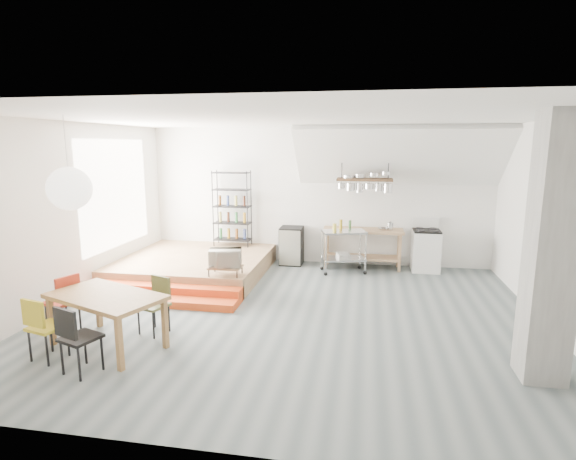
% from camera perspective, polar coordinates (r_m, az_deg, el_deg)
% --- Properties ---
extents(floor, '(8.00, 8.00, 0.00)m').
position_cam_1_polar(floor, '(7.65, 0.62, -10.69)').
color(floor, '#535D60').
rests_on(floor, ground).
extents(wall_back, '(8.00, 0.04, 3.20)m').
position_cam_1_polar(wall_back, '(10.65, 3.71, 4.31)').
color(wall_back, silver).
rests_on(wall_back, ground).
extents(wall_left, '(0.04, 7.00, 3.20)m').
position_cam_1_polar(wall_left, '(8.79, -26.04, 1.84)').
color(wall_left, silver).
rests_on(wall_left, ground).
extents(wall_right, '(0.04, 7.00, 3.20)m').
position_cam_1_polar(wall_right, '(7.67, 31.60, 0.17)').
color(wall_right, silver).
rests_on(wall_right, ground).
extents(ceiling, '(8.00, 7.00, 0.02)m').
position_cam_1_polar(ceiling, '(7.13, 0.67, 14.00)').
color(ceiling, white).
rests_on(ceiling, wall_back).
extents(slope_ceiling, '(4.40, 1.44, 1.32)m').
position_cam_1_polar(slope_ceiling, '(9.95, 13.88, 9.05)').
color(slope_ceiling, white).
rests_on(slope_ceiling, wall_back).
extents(window_pane, '(0.02, 2.50, 2.20)m').
position_cam_1_polar(window_pane, '(10.00, -21.04, 4.34)').
color(window_pane, white).
rests_on(window_pane, wall_left).
extents(platform, '(3.00, 3.00, 0.40)m').
position_cam_1_polar(platform, '(10.08, -11.69, -4.39)').
color(platform, '#936A49').
rests_on(platform, ground).
extents(step_lower, '(3.00, 0.35, 0.13)m').
position_cam_1_polar(step_lower, '(8.42, -16.56, -8.62)').
color(step_lower, '#E04A1A').
rests_on(step_lower, ground).
extents(step_upper, '(3.00, 0.35, 0.27)m').
position_cam_1_polar(step_upper, '(8.69, -15.56, -7.49)').
color(step_upper, '#E04A1A').
rests_on(step_upper, ground).
extents(concrete_column, '(0.50, 0.50, 3.20)m').
position_cam_1_polar(concrete_column, '(6.05, 30.55, -2.20)').
color(concrete_column, slate).
rests_on(concrete_column, ground).
extents(kitchen_counter, '(1.80, 0.60, 0.91)m').
position_cam_1_polar(kitchen_counter, '(10.40, 9.46, -1.42)').
color(kitchen_counter, '#936A49').
rests_on(kitchen_counter, ground).
extents(stove, '(0.60, 0.60, 1.18)m').
position_cam_1_polar(stove, '(10.53, 17.08, -2.42)').
color(stove, white).
rests_on(stove, ground).
extents(pot_rack, '(1.20, 0.50, 1.43)m').
position_cam_1_polar(pot_rack, '(9.98, 9.85, 5.90)').
color(pot_rack, '#422D1A').
rests_on(pot_rack, ceiling).
extents(wire_shelving, '(0.88, 0.38, 1.80)m').
position_cam_1_polar(wire_shelving, '(10.80, -7.11, 2.88)').
color(wire_shelving, black).
rests_on(wire_shelving, platform).
extents(microwave_shelf, '(0.60, 0.40, 0.16)m').
position_cam_1_polar(microwave_shelf, '(8.49, -7.94, -4.71)').
color(microwave_shelf, '#936A49').
rests_on(microwave_shelf, platform).
extents(paper_lantern, '(0.60, 0.60, 0.60)m').
position_cam_1_polar(paper_lantern, '(6.96, -25.99, 4.75)').
color(paper_lantern, white).
rests_on(paper_lantern, ceiling).
extents(dining_table, '(1.82, 1.42, 0.76)m').
position_cam_1_polar(dining_table, '(6.78, -22.11, -8.27)').
color(dining_table, brown).
rests_on(dining_table, ground).
extents(chair_mustard, '(0.48, 0.48, 0.87)m').
position_cam_1_polar(chair_mustard, '(6.74, -28.77, -10.38)').
color(chair_mustard, gold).
rests_on(chair_mustard, ground).
extents(chair_black, '(0.52, 0.52, 0.89)m').
position_cam_1_polar(chair_black, '(6.18, -25.45, -11.87)').
color(chair_black, black).
rests_on(chair_black, ground).
extents(chair_olive, '(0.50, 0.50, 0.85)m').
position_cam_1_polar(chair_olive, '(7.12, -16.36, -8.48)').
color(chair_olive, brown).
rests_on(chair_olive, ground).
extents(chair_red, '(0.52, 0.52, 0.89)m').
position_cam_1_polar(chair_red, '(7.60, -26.52, -7.74)').
color(chair_red, '#B72F1A').
rests_on(chair_red, ground).
extents(rolling_cart, '(1.05, 0.77, 0.94)m').
position_cam_1_polar(rolling_cart, '(9.98, 7.07, -1.97)').
color(rolling_cart, silver).
rests_on(rolling_cart, ground).
extents(mini_fridge, '(0.52, 0.52, 0.89)m').
position_cam_1_polar(mini_fridge, '(10.63, 0.46, -2.00)').
color(mini_fridge, black).
rests_on(mini_fridge, ground).
extents(microwave, '(0.67, 0.53, 0.33)m').
position_cam_1_polar(microwave, '(8.44, -7.97, -3.52)').
color(microwave, beige).
rests_on(microwave, microwave_shelf).
extents(bowl, '(0.21, 0.21, 0.05)m').
position_cam_1_polar(bowl, '(10.30, 11.92, 0.13)').
color(bowl, silver).
rests_on(bowl, kitchen_counter).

